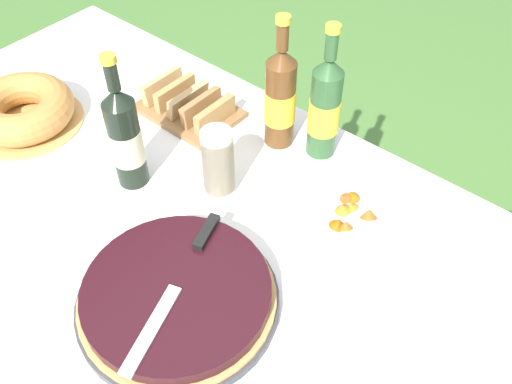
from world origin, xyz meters
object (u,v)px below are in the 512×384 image
serving_knife (182,274)px  snack_plate_left (343,215)px  cider_bottle_green (325,107)px  cider_bottle_amber (280,98)px  bundt_cake (22,110)px  juice_bottle_red (125,137)px  berry_tart (177,297)px  cup_stack (218,163)px  bread_board (189,105)px

serving_knife → snack_plate_left: serving_knife is taller
cider_bottle_green → cider_bottle_amber: size_ratio=1.00×
bundt_cake → juice_bottle_red: juice_bottle_red is taller
berry_tart → cup_stack: size_ratio=2.23×
snack_plate_left → cider_bottle_green: bearing=137.8°
bundt_cake → juice_bottle_red: 0.39m
bundt_cake → cup_stack: bearing=14.5°
cup_stack → bread_board: 0.31m
bundt_cake → snack_plate_left: bundt_cake is taller
snack_plate_left → bread_board: size_ratio=0.86×
cider_bottle_green → bread_board: (-0.35, -0.10, -0.11)m
berry_tart → snack_plate_left: (0.12, 0.39, -0.02)m
cider_bottle_green → snack_plate_left: 0.26m
berry_tart → bread_board: 0.60m
serving_knife → juice_bottle_red: (-0.32, 0.15, 0.07)m
cider_bottle_green → bread_board: cider_bottle_green is taller
bundt_cake → cider_bottle_green: bearing=32.0°
serving_knife → bundt_cake: 0.70m
serving_knife → cider_bottle_amber: size_ratio=1.05×
serving_knife → cup_stack: size_ratio=2.06×
berry_tart → cup_stack: 0.32m
cider_bottle_amber → snack_plate_left: bearing=-23.3°
juice_bottle_red → snack_plate_left: size_ratio=1.53×
berry_tart → cup_stack: bearing=117.9°
berry_tart → cup_stack: (-0.15, 0.28, 0.06)m
serving_knife → cider_bottle_green: size_ratio=1.05×
serving_knife → cup_stack: bearing=-170.0°
cup_stack → juice_bottle_red: bearing=-150.0°
juice_bottle_red → bread_board: bearing=106.0°
snack_plate_left → bundt_cake: bearing=-162.9°
cider_bottle_green → juice_bottle_red: cider_bottle_green is taller
cider_bottle_amber → snack_plate_left: (0.27, -0.12, -0.12)m
cup_stack → snack_plate_left: (0.27, 0.11, -0.08)m
berry_tart → cider_bottle_amber: cider_bottle_amber is taller
juice_bottle_red → cup_stack: bearing=30.0°
bundt_cake → bread_board: size_ratio=1.14×
cider_bottle_amber → snack_plate_left: 0.32m
bread_board → cup_stack: bearing=-32.1°
serving_knife → bread_board: size_ratio=1.39×
bundt_cake → cider_bottle_amber: cider_bottle_amber is taller
cider_bottle_amber → snack_plate_left: cider_bottle_amber is taller
serving_knife → cider_bottle_amber: cider_bottle_amber is taller
berry_tart → cider_bottle_green: (-0.05, 0.54, 0.11)m
bundt_cake → juice_bottle_red: (0.37, 0.04, 0.09)m
serving_knife → cider_bottle_amber: (-0.14, 0.48, 0.07)m
serving_knife → bundt_cake: bundt_cake is taller
bundt_cake → serving_knife: bearing=-9.0°
berry_tart → bundt_cake: size_ratio=1.33×
cider_bottle_amber → bundt_cake: bearing=-146.0°
bundt_cake → berry_tart: bearing=-11.1°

